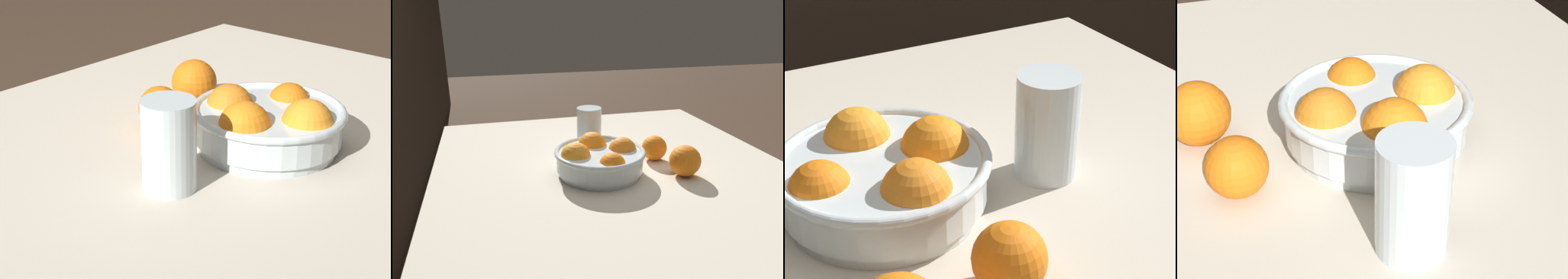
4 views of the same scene
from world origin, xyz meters
TOP-DOWN VIEW (x-y plane):
  - dining_table at (0.00, 0.00)m, footprint 1.12×0.97m
  - fruit_bowl at (0.00, 0.05)m, footprint 0.24×0.24m
  - juice_glass at (0.20, 0.02)m, footprint 0.08×0.08m
  - orange_loose_near_bowl at (-0.07, -0.16)m, footprint 0.08×0.08m
  - orange_loose_front at (0.05, -0.13)m, footprint 0.07×0.07m

SIDE VIEW (x-z plane):
  - dining_table at x=0.00m, z-range 0.28..1.00m
  - orange_loose_front at x=0.05m, z-range 0.72..0.79m
  - orange_loose_near_bowl at x=-0.07m, z-range 0.72..0.80m
  - fruit_bowl at x=0.00m, z-range 0.72..0.81m
  - juice_glass at x=0.20m, z-range 0.72..0.85m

